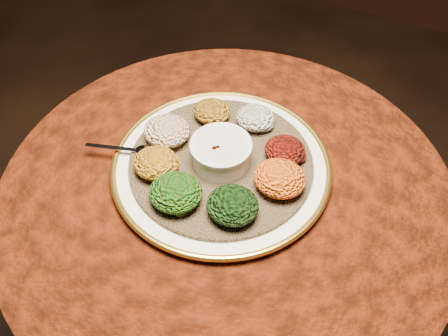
% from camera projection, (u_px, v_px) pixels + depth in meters
% --- Properties ---
extents(table, '(0.96, 0.96, 0.73)m').
position_uv_depth(table, '(226.00, 234.00, 1.18)').
color(table, black).
rests_on(table, ground).
extents(platter, '(0.48, 0.48, 0.02)m').
position_uv_depth(platter, '(221.00, 166.00, 1.06)').
color(platter, silver).
rests_on(platter, table).
extents(injera, '(0.45, 0.45, 0.01)m').
position_uv_depth(injera, '(221.00, 163.00, 1.06)').
color(injera, olive).
rests_on(injera, platter).
extents(stew_bowl, '(0.13, 0.13, 0.05)m').
position_uv_depth(stew_bowl, '(221.00, 151.00, 1.03)').
color(stew_bowl, silver).
rests_on(stew_bowl, injera).
extents(spoon, '(0.15, 0.06, 0.01)m').
position_uv_depth(spoon, '(140.00, 151.00, 1.06)').
color(spoon, silver).
rests_on(spoon, injera).
extents(portion_ayib, '(0.09, 0.08, 0.04)m').
position_uv_depth(portion_ayib, '(255.00, 118.00, 1.11)').
color(portion_ayib, beige).
rests_on(portion_ayib, injera).
extents(portion_kitfo, '(0.09, 0.08, 0.04)m').
position_uv_depth(portion_kitfo, '(285.00, 150.00, 1.05)').
color(portion_kitfo, black).
rests_on(portion_kitfo, injera).
extents(portion_tikil, '(0.10, 0.10, 0.05)m').
position_uv_depth(portion_tikil, '(280.00, 178.00, 0.99)').
color(portion_tikil, '#C96B10').
rests_on(portion_tikil, injera).
extents(portion_gomen, '(0.10, 0.10, 0.05)m').
position_uv_depth(portion_gomen, '(233.00, 205.00, 0.95)').
color(portion_gomen, black).
rests_on(portion_gomen, injera).
extents(portion_mixveg, '(0.11, 0.10, 0.05)m').
position_uv_depth(portion_mixveg, '(176.00, 192.00, 0.97)').
color(portion_mixveg, '#9A3409').
rests_on(portion_mixveg, injera).
extents(portion_kik, '(0.09, 0.09, 0.05)m').
position_uv_depth(portion_kik, '(156.00, 163.00, 1.02)').
color(portion_kik, '#BF7610').
rests_on(portion_kik, injera).
extents(portion_timatim, '(0.10, 0.10, 0.05)m').
position_uv_depth(portion_timatim, '(167.00, 131.00, 1.08)').
color(portion_timatim, maroon).
rests_on(portion_timatim, injera).
extents(portion_shiro, '(0.08, 0.08, 0.04)m').
position_uv_depth(portion_shiro, '(212.00, 111.00, 1.12)').
color(portion_shiro, '#A16A13').
rests_on(portion_shiro, injera).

